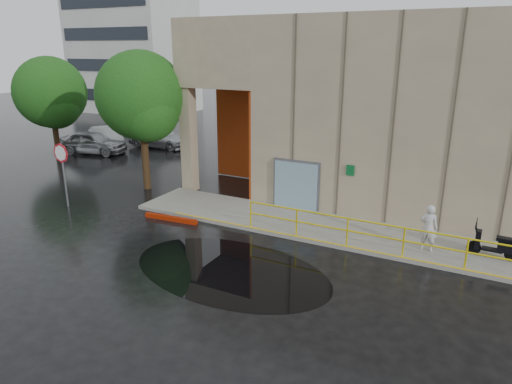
% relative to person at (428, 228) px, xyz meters
% --- Properties ---
extents(ground, '(120.00, 120.00, 0.00)m').
position_rel_person_xyz_m(ground, '(-5.83, -4.01, -0.97)').
color(ground, black).
rests_on(ground, ground).
extents(sidewalk, '(20.00, 3.00, 0.15)m').
position_rel_person_xyz_m(sidewalk, '(-1.83, 0.49, -0.89)').
color(sidewalk, gray).
rests_on(sidewalk, ground).
extents(building, '(20.00, 10.17, 8.00)m').
position_rel_person_xyz_m(building, '(-0.73, 6.97, 3.24)').
color(building, gray).
rests_on(building, ground).
extents(guardrail, '(9.56, 0.06, 1.03)m').
position_rel_person_xyz_m(guardrail, '(-1.58, -0.86, -0.29)').
color(guardrail, '#DAC50B').
rests_on(guardrail, sidewalk).
extents(distant_building, '(12.00, 8.08, 15.00)m').
position_rel_person_xyz_m(distant_building, '(-33.83, 23.96, 6.54)').
color(distant_building, '#B7B7B3').
rests_on(distant_building, ground).
extents(person, '(0.61, 0.41, 1.63)m').
position_rel_person_xyz_m(person, '(0.00, 0.00, 0.00)').
color(person, silver).
rests_on(person, sidewalk).
extents(scooter, '(1.59, 0.56, 1.22)m').
position_rel_person_xyz_m(scooter, '(2.03, 0.40, -0.12)').
color(scooter, black).
rests_on(scooter, sidewalk).
extents(stop_sign, '(0.86, 0.10, 2.86)m').
position_rel_person_xyz_m(stop_sign, '(-14.83, -2.22, 1.09)').
color(stop_sign, slate).
rests_on(stop_sign, ground).
extents(red_curb, '(2.41, 0.37, 0.18)m').
position_rel_person_xyz_m(red_curb, '(-9.70, -1.48, -0.88)').
color(red_curb, '#921B03').
rests_on(red_curb, ground).
extents(puddle, '(7.13, 4.72, 0.01)m').
position_rel_person_xyz_m(puddle, '(-5.34, -4.12, -0.96)').
color(puddle, black).
rests_on(puddle, ground).
extents(car_a, '(4.72, 2.78, 1.51)m').
position_rel_person_xyz_m(car_a, '(-21.83, 6.02, -0.21)').
color(car_a, '#9A9BA1').
rests_on(car_a, ground).
extents(car_b, '(4.27, 3.26, 1.35)m').
position_rel_person_xyz_m(car_b, '(-22.92, 8.30, -0.29)').
color(car_b, '#BDBDBF').
rests_on(car_b, ground).
extents(car_c, '(4.84, 2.18, 1.38)m').
position_rel_person_xyz_m(car_c, '(-19.24, 9.72, -0.28)').
color(car_c, '#B8BAC0').
rests_on(car_c, ground).
extents(tree_near, '(4.21, 4.21, 6.69)m').
position_rel_person_xyz_m(tree_near, '(-13.34, 1.49, 3.44)').
color(tree_near, black).
rests_on(tree_near, ground).
extents(tree_far, '(4.41, 4.41, 6.27)m').
position_rel_person_xyz_m(tree_far, '(-23.23, 4.44, 2.92)').
color(tree_far, black).
rests_on(tree_far, ground).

